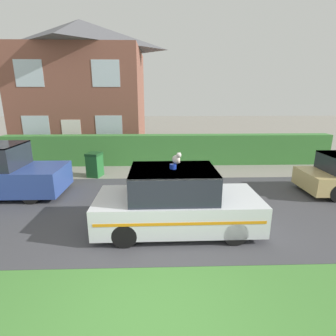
{
  "coord_description": "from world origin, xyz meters",
  "views": [
    {
      "loc": [
        0.16,
        -3.34,
        3.37
      ],
      "look_at": [
        0.42,
        4.91,
        1.05
      ],
      "focal_mm": 28.0,
      "sensor_mm": 36.0,
      "label": 1
    }
  ],
  "objects_px": {
    "police_car": "(176,202)",
    "cat": "(177,159)",
    "wheelie_bin": "(95,165)",
    "house_left": "(84,87)"
  },
  "relations": [
    {
      "from": "police_car",
      "to": "cat",
      "type": "height_order",
      "value": "cat"
    },
    {
      "from": "wheelie_bin",
      "to": "house_left",
      "type": "bearing_deg",
      "value": 121.31
    },
    {
      "from": "cat",
      "to": "wheelie_bin",
      "type": "distance_m",
      "value": 5.78
    },
    {
      "from": "police_car",
      "to": "cat",
      "type": "relative_size",
      "value": 11.46
    },
    {
      "from": "police_car",
      "to": "house_left",
      "type": "height_order",
      "value": "house_left"
    },
    {
      "from": "cat",
      "to": "wheelie_bin",
      "type": "relative_size",
      "value": 0.35
    },
    {
      "from": "house_left",
      "to": "wheelie_bin",
      "type": "relative_size",
      "value": 7.4
    },
    {
      "from": "house_left",
      "to": "police_car",
      "type": "bearing_deg",
      "value": -65.24
    },
    {
      "from": "cat",
      "to": "house_left",
      "type": "relative_size",
      "value": 0.05
    },
    {
      "from": "house_left",
      "to": "wheelie_bin",
      "type": "bearing_deg",
      "value": -73.46
    }
  ]
}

